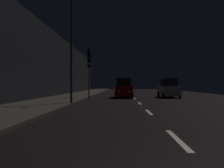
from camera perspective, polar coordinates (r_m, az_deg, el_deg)
name	(u,v)px	position (r m, az deg, el deg)	size (l,w,h in m)	color
ground	(132,96)	(27.20, 5.38, -3.27)	(26.56, 84.00, 0.02)	black
sidewalk_left	(77,95)	(27.72, -9.42, -3.03)	(4.40, 84.00, 0.15)	#38332B
building_facade_left	(48,63)	(25.11, -16.89, 5.36)	(0.80, 63.00, 7.75)	black
lane_centerline	(140,103)	(16.56, 7.43, -5.18)	(0.16, 23.10, 0.01)	beige
traffic_light_far_left	(89,62)	(22.52, -6.20, 5.83)	(0.35, 0.48, 5.21)	#38383A
streetlamp_overhead	(77,29)	(15.83, -9.34, 14.40)	(1.70, 0.44, 8.38)	#2D2D30
car_approaching_headlights	(124,89)	(23.77, 3.17, -1.29)	(1.99, 4.31, 2.17)	maroon
car_parked_right_far	(169,89)	(24.92, 14.93, -1.28)	(1.95, 4.23, 2.13)	silver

